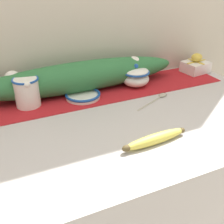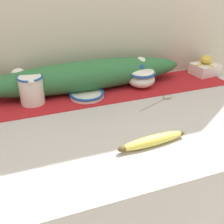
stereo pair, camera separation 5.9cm
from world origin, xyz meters
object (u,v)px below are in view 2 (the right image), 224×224
object	(u,v)px
spoon	(166,98)
banana	(153,141)
cream_pitcher	(31,89)
sugar_bowl	(141,77)
gift_box	(205,68)
small_dish	(87,94)

from	to	relation	value
spoon	banana	bearing A→B (deg)	-150.52
cream_pitcher	banana	world-z (taller)	cream_pitcher
sugar_bowl	spoon	bearing A→B (deg)	-73.63
banana	sugar_bowl	bearing A→B (deg)	68.85
spoon	gift_box	world-z (taller)	gift_box
small_dish	spoon	world-z (taller)	small_dish
small_dish	gift_box	distance (m)	0.60
small_dish	sugar_bowl	bearing A→B (deg)	4.58
banana	gift_box	size ratio (longest dim) A/B	1.77
gift_box	banana	bearing A→B (deg)	-139.16
sugar_bowl	small_dish	world-z (taller)	sugar_bowl
cream_pitcher	small_dish	distance (m)	0.22
small_dish	banana	distance (m)	0.40
cream_pitcher	spoon	size ratio (longest dim) A/B	0.64
cream_pitcher	banana	distance (m)	0.51
small_dish	cream_pitcher	bearing A→B (deg)	174.08
small_dish	spoon	bearing A→B (deg)	-22.55
small_dish	gift_box	bearing A→B (deg)	4.81
sugar_bowl	spoon	size ratio (longest dim) A/B	0.66
spoon	cream_pitcher	bearing A→B (deg)	140.19
banana	spoon	size ratio (longest dim) A/B	1.26
cream_pitcher	gift_box	world-z (taller)	cream_pitcher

